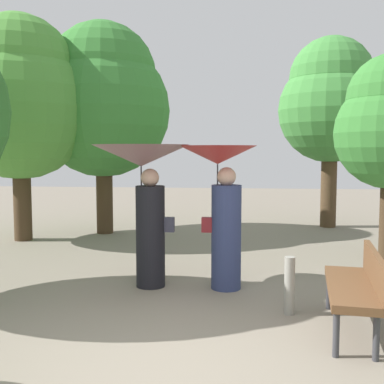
{
  "coord_description": "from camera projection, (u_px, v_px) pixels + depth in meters",
  "views": [
    {
      "loc": [
        0.74,
        -3.96,
        1.85
      ],
      "look_at": [
        0.0,
        2.8,
        1.27
      ],
      "focal_mm": 44.07,
      "sensor_mm": 36.0,
      "label": 1
    }
  ],
  "objects": [
    {
      "name": "tree_mid_right",
      "position": [
        331.0,
        101.0,
        11.37
      ],
      "size": [
        2.51,
        2.51,
        4.61
      ],
      "color": "#4C3823",
      "rests_on": "ground"
    },
    {
      "name": "person_right",
      "position": [
        222.0,
        193.0,
        6.28
      ],
      "size": [
        1.03,
        1.03,
        1.93
      ],
      "rotation": [
        0.0,
        0.0,
        1.65
      ],
      "color": "navy",
      "rests_on": "ground"
    },
    {
      "name": "ground_plane",
      "position": [
        157.0,
        361.0,
        4.16
      ],
      "size": [
        40.0,
        40.0,
        0.0
      ],
      "primitive_type": "plane",
      "color": "gray"
    },
    {
      "name": "park_bench",
      "position": [
        359.0,
        283.0,
        4.8
      ],
      "size": [
        0.68,
        1.55,
        0.83
      ],
      "rotation": [
        0.0,
        0.0,
        -1.7
      ],
      "color": "#38383D",
      "rests_on": "ground"
    },
    {
      "name": "tree_near_left",
      "position": [
        103.0,
        99.0,
        10.49
      ],
      "size": [
        2.99,
        2.99,
        4.71
      ],
      "color": "#42301E",
      "rests_on": "ground"
    },
    {
      "name": "path_marker_post",
      "position": [
        289.0,
        286.0,
        5.34
      ],
      "size": [
        0.12,
        0.12,
        0.67
      ],
      "primitive_type": "cylinder",
      "color": "gray",
      "rests_on": "ground"
    },
    {
      "name": "person_left",
      "position": [
        144.0,
        180.0,
        6.37
      ],
      "size": [
        1.31,
        1.31,
        1.94
      ],
      "rotation": [
        0.0,
        0.0,
        1.65
      ],
      "color": "black",
      "rests_on": "ground"
    },
    {
      "name": "tree_far_back",
      "position": [
        19.0,
        97.0,
        9.63
      ],
      "size": [
        2.93,
        2.93,
        4.64
      ],
      "color": "#42301E",
      "rests_on": "ground"
    }
  ]
}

